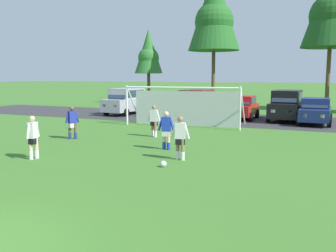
{
  "coord_description": "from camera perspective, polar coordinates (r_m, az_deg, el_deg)",
  "views": [
    {
      "loc": [
        5.94,
        -3.82,
        3.07
      ],
      "look_at": [
        0.37,
        8.72,
        1.22
      ],
      "focal_mm": 38.66,
      "sensor_mm": 36.0,
      "label": 1
    }
  ],
  "objects": [
    {
      "name": "player_midfield_center",
      "position": [
        15.37,
        -0.28,
        -0.71
      ],
      "size": [
        0.75,
        0.34,
        1.64
      ],
      "color": "beige",
      "rests_on": "ground"
    },
    {
      "name": "parked_car_slot_left",
      "position": [
        29.26,
        -0.16,
        3.4
      ],
      "size": [
        2.11,
        4.24,
        1.72
      ],
      "color": "#194C2D",
      "rests_on": "ground"
    },
    {
      "name": "player_striker_near",
      "position": [
        18.66,
        -14.85,
        0.52
      ],
      "size": [
        0.45,
        0.67,
        1.64
      ],
      "color": "brown",
      "rests_on": "ground"
    },
    {
      "name": "player_winger_right",
      "position": [
        13.47,
        1.94,
        -1.91
      ],
      "size": [
        0.75,
        0.33,
        1.64
      ],
      "color": "#936B4C",
      "rests_on": "ground"
    },
    {
      "name": "ground_plane",
      "position": [
        19.97,
        6.33,
        -1.19
      ],
      "size": [
        400.0,
        400.0,
        0.0
      ],
      "primitive_type": "plane",
      "color": "#3D7028"
    },
    {
      "name": "soccer_ball",
      "position": [
        12.51,
        -0.73,
        -5.99
      ],
      "size": [
        0.22,
        0.22,
        0.22
      ],
      "color": "white",
      "rests_on": "ground"
    },
    {
      "name": "parked_car_slot_far_left",
      "position": [
        30.36,
        -6.63,
        3.95
      ],
      "size": [
        2.29,
        4.68,
        2.16
      ],
      "color": "#B2B2BC",
      "rests_on": "ground"
    },
    {
      "name": "parked_car_slot_center",
      "position": [
        27.3,
        11.58,
        2.93
      ],
      "size": [
        2.04,
        4.2,
        1.72
      ],
      "color": "red",
      "rests_on": "ground"
    },
    {
      "name": "tree_mid_left",
      "position": [
        38.12,
        7.31,
        17.36
      ],
      "size": [
        5.18,
        5.18,
        13.82
      ],
      "color": "brown",
      "rests_on": "ground"
    },
    {
      "name": "parking_lot_strip",
      "position": [
        27.01,
        11.06,
        1.03
      ],
      "size": [
        52.0,
        8.4,
        0.01
      ],
      "primitive_type": "cube",
      "color": "#333335",
      "rests_on": "ground"
    },
    {
      "name": "tree_center_back",
      "position": [
        37.12,
        24.47,
        17.03
      ],
      "size": [
        5.19,
        5.19,
        13.83
      ],
      "color": "brown",
      "rests_on": "ground"
    },
    {
      "name": "parked_car_slot_right",
      "position": [
        25.64,
        22.22,
        2.22
      ],
      "size": [
        2.1,
        4.23,
        1.72
      ],
      "color": "navy",
      "rests_on": "ground"
    },
    {
      "name": "player_defender_far",
      "position": [
        14.52,
        -20.51,
        -1.7
      ],
      "size": [
        0.32,
        0.75,
        1.64
      ],
      "color": "beige",
      "rests_on": "ground"
    },
    {
      "name": "parked_car_slot_center_right",
      "position": [
        26.9,
        18.21,
        3.14
      ],
      "size": [
        2.26,
        4.66,
        2.16
      ],
      "color": "black",
      "rests_on": "ground"
    },
    {
      "name": "player_trailing_back",
      "position": [
        18.73,
        -2.23,
        0.8
      ],
      "size": [
        0.75,
        0.3,
        1.64
      ],
      "color": "#936B4C",
      "rests_on": "ground"
    },
    {
      "name": "tree_left_edge",
      "position": [
        41.65,
        -3.09,
        11.42
      ],
      "size": [
        3.16,
        3.16,
        8.43
      ],
      "color": "brown",
      "rests_on": "ground"
    },
    {
      "name": "parked_car_slot_center_left",
      "position": [
        26.76,
        4.5,
        3.48
      ],
      "size": [
        2.16,
        4.61,
        2.16
      ],
      "color": "maroon",
      "rests_on": "ground"
    },
    {
      "name": "soccer_goal",
      "position": [
        22.94,
        2.59,
        3.24
      ],
      "size": [
        7.51,
        2.33,
        2.57
      ],
      "color": "white",
      "rests_on": "ground"
    }
  ]
}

